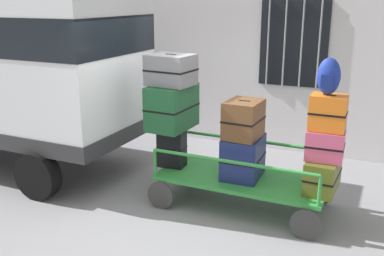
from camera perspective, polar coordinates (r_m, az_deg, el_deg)
The scene contains 14 objects.
ground_plane at distance 6.31m, azimuth -0.06°, elevation -9.67°, with size 40.00×40.00×0.00m, color gray.
building_wall at distance 8.42m, azimuth 8.58°, elevation 14.40°, with size 12.00×0.38×5.00m.
van at distance 8.05m, azimuth -23.41°, elevation 7.91°, with size 4.74×2.07×2.88m.
luggage_cart at distance 6.13m, azimuth 6.47°, elevation -6.92°, with size 2.35×1.11×0.44m.
cart_railing at distance 5.98m, azimuth 6.59°, elevation -3.35°, with size 2.23×0.98×0.40m.
suitcase_left_bottom at distance 6.34m, azimuth -2.62°, elevation -2.53°, with size 0.41×0.29×0.57m.
suitcase_left_middle at distance 6.19m, azimuth -2.60°, elevation 2.75°, with size 0.54×0.77×0.62m.
suitcase_left_top at distance 6.07m, azimuth -2.75°, elevation 7.53°, with size 0.64×0.55×0.42m.
suitcase_midleft_bottom at distance 6.01m, azimuth 6.62°, elevation -3.73°, with size 0.52×0.65×0.57m.
suitcase_midleft_middle at distance 5.81m, azimuth 6.68°, elevation 1.13°, with size 0.46×0.56×0.50m.
suitcase_center_bottom at distance 5.82m, azimuth 16.54°, elevation -5.79°, with size 0.40×0.67×0.42m.
suitcase_center_middle at distance 5.65m, azimuth 16.83°, elevation -2.13°, with size 0.47×0.37×0.38m.
suitcase_center_top at distance 5.55m, azimuth 17.19°, elevation 1.91°, with size 0.44×0.31×0.44m.
backpack at distance 5.44m, azimuth 17.26°, elevation 6.38°, with size 0.27×0.22×0.44m.
Camera 1 is at (2.36, -5.14, 2.79)m, focal length 41.24 mm.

